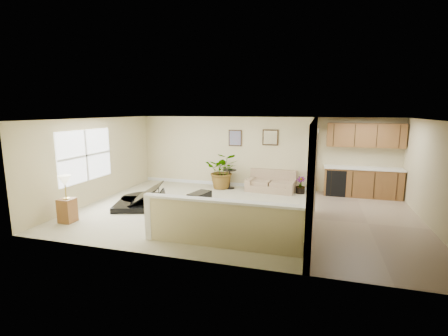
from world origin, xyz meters
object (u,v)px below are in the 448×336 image
(piano_bench, at_px, (200,201))
(accent_table, at_px, (230,176))
(loveseat, at_px, (271,181))
(piano, at_px, (144,186))
(lamp_stand, at_px, (67,203))
(small_plant, at_px, (300,186))
(palm_plant, at_px, (223,171))

(piano_bench, height_order, accent_table, accent_table)
(loveseat, bearing_deg, piano, -134.22)
(loveseat, distance_m, lamp_stand, 6.33)
(piano, bearing_deg, loveseat, 23.52)
(piano_bench, height_order, lamp_stand, lamp_stand)
(lamp_stand, bearing_deg, accent_table, 56.79)
(accent_table, height_order, small_plant, accent_table)
(loveseat, relative_size, palm_plant, 1.31)
(piano, height_order, piano_bench, piano)
(piano_bench, distance_m, accent_table, 2.60)
(piano, xyz_separation_m, palm_plant, (1.58, 2.65, 0.03))
(accent_table, xyz_separation_m, palm_plant, (-0.24, -0.05, 0.19))
(palm_plant, bearing_deg, lamp_stand, -121.30)
(piano_bench, distance_m, palm_plant, 2.57)
(piano, distance_m, accent_table, 3.26)
(small_plant, distance_m, lamp_stand, 6.99)
(piano_bench, xyz_separation_m, loveseat, (1.61, 2.68, 0.11))
(loveseat, bearing_deg, small_plant, -1.16)
(small_plant, relative_size, lamp_stand, 0.48)
(piano, xyz_separation_m, lamp_stand, (-1.12, -1.78, -0.10))
(accent_table, xyz_separation_m, lamp_stand, (-2.93, -4.48, 0.06))
(palm_plant, relative_size, lamp_stand, 1.10)
(loveseat, distance_m, palm_plant, 1.72)
(lamp_stand, bearing_deg, piano_bench, 34.34)
(palm_plant, distance_m, lamp_stand, 5.18)
(piano, xyz_separation_m, loveseat, (3.26, 2.80, -0.24))
(piano, height_order, lamp_stand, piano)
(piano, bearing_deg, lamp_stand, -139.16)
(piano, relative_size, piano_bench, 2.83)
(lamp_stand, bearing_deg, piano, 57.89)
(piano_bench, relative_size, palm_plant, 0.56)
(loveseat, xyz_separation_m, accent_table, (-1.45, -0.09, 0.08))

